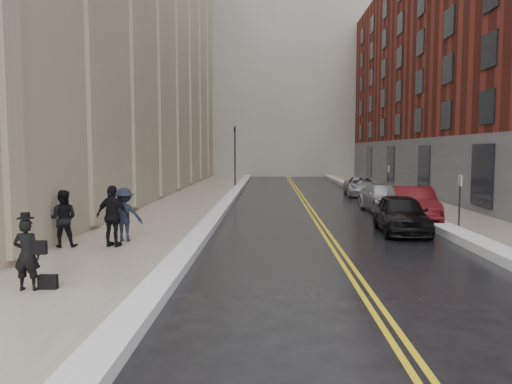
# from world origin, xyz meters

# --- Properties ---
(ground) EXTENTS (160.00, 160.00, 0.00)m
(ground) POSITION_xyz_m (0.00, 0.00, 0.00)
(ground) COLOR black
(ground) RESTS_ON ground
(sidewalk_left) EXTENTS (4.00, 64.00, 0.15)m
(sidewalk_left) POSITION_xyz_m (-4.50, 16.00, 0.07)
(sidewalk_left) COLOR gray
(sidewalk_left) RESTS_ON ground
(sidewalk_right) EXTENTS (3.00, 64.00, 0.15)m
(sidewalk_right) POSITION_xyz_m (9.00, 16.00, 0.07)
(sidewalk_right) COLOR gray
(sidewalk_right) RESTS_ON ground
(lane_stripe_a) EXTENTS (0.12, 64.00, 0.01)m
(lane_stripe_a) POSITION_xyz_m (2.38, 16.00, 0.00)
(lane_stripe_a) COLOR gold
(lane_stripe_a) RESTS_ON ground
(lane_stripe_b) EXTENTS (0.12, 64.00, 0.01)m
(lane_stripe_b) POSITION_xyz_m (2.62, 16.00, 0.00)
(lane_stripe_b) COLOR gold
(lane_stripe_b) RESTS_ON ground
(snow_ridge_left) EXTENTS (0.70, 60.80, 0.26)m
(snow_ridge_left) POSITION_xyz_m (-2.20, 16.00, 0.13)
(snow_ridge_left) COLOR white
(snow_ridge_left) RESTS_ON ground
(snow_ridge_right) EXTENTS (0.85, 60.80, 0.30)m
(snow_ridge_right) POSITION_xyz_m (7.15, 16.00, 0.15)
(snow_ridge_right) COLOR white
(snow_ridge_right) RESTS_ON ground
(tower_far_right) EXTENTS (22.00, 18.00, 44.00)m
(tower_far_right) POSITION_xyz_m (14.00, 66.00, 22.00)
(tower_far_right) COLOR slate
(tower_far_right) RESTS_ON ground
(traffic_signal) EXTENTS (0.18, 0.15, 5.20)m
(traffic_signal) POSITION_xyz_m (-2.60, 30.00, 3.08)
(traffic_signal) COLOR black
(traffic_signal) RESTS_ON ground
(parking_sign_near) EXTENTS (0.06, 0.35, 2.23)m
(parking_sign_near) POSITION_xyz_m (7.90, 8.00, 1.36)
(parking_sign_near) COLOR black
(parking_sign_near) RESTS_ON ground
(parking_sign_far) EXTENTS (0.06, 0.35, 2.23)m
(parking_sign_far) POSITION_xyz_m (7.90, 20.00, 1.36)
(parking_sign_far) COLOR black
(parking_sign_far) RESTS_ON ground
(car_black) EXTENTS (2.05, 4.49, 1.49)m
(car_black) POSITION_xyz_m (5.41, 7.29, 0.75)
(car_black) COLOR black
(car_black) RESTS_ON ground
(car_maroon) EXTENTS (2.14, 4.93, 1.58)m
(car_maroon) POSITION_xyz_m (6.72, 10.33, 0.79)
(car_maroon) COLOR #440C10
(car_maroon) RESTS_ON ground
(car_silver_near) EXTENTS (2.30, 5.06, 1.44)m
(car_silver_near) POSITION_xyz_m (6.31, 13.93, 0.72)
(car_silver_near) COLOR #9C9FA4
(car_silver_near) RESTS_ON ground
(car_silver_far) EXTENTS (2.51, 4.94, 1.34)m
(car_silver_far) POSITION_xyz_m (6.80, 23.12, 0.67)
(car_silver_far) COLOR #ABAEB3
(car_silver_far) RESTS_ON ground
(pedestrian_main) EXTENTS (0.59, 0.40, 1.59)m
(pedestrian_main) POSITION_xyz_m (-4.97, -1.42, 0.94)
(pedestrian_main) COLOR black
(pedestrian_main) RESTS_ON sidewalk_left
(pedestrian_a) EXTENTS (0.96, 0.79, 1.81)m
(pedestrian_a) POSITION_xyz_m (-6.20, 3.44, 1.05)
(pedestrian_a) COLOR black
(pedestrian_a) RESTS_ON sidewalk_left
(pedestrian_b) EXTENTS (1.25, 0.84, 1.80)m
(pedestrian_b) POSITION_xyz_m (-4.54, 4.44, 1.05)
(pedestrian_b) COLOR black
(pedestrian_b) RESTS_ON sidewalk_left
(pedestrian_c) EXTENTS (1.23, 0.75, 1.95)m
(pedestrian_c) POSITION_xyz_m (-4.63, 3.52, 1.13)
(pedestrian_c) COLOR black
(pedestrian_c) RESTS_ON sidewalk_left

